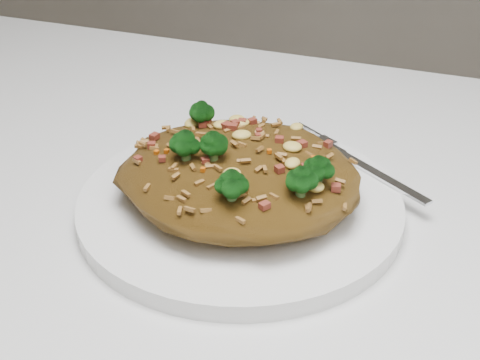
{
  "coord_description": "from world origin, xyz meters",
  "views": [
    {
      "loc": [
        0.16,
        -0.35,
        1.04
      ],
      "look_at": [
        0.01,
        0.05,
        0.78
      ],
      "focal_mm": 50.0,
      "sensor_mm": 36.0,
      "label": 1
    }
  ],
  "objects_px": {
    "fried_rice": "(240,166)",
    "fork": "(360,165)",
    "dining_table": "(203,340)",
    "plate": "(240,204)"
  },
  "relations": [
    {
      "from": "fried_rice",
      "to": "fork",
      "type": "xyz_separation_m",
      "value": [
        0.08,
        0.08,
        -0.03
      ]
    },
    {
      "from": "fried_rice",
      "to": "fork",
      "type": "bearing_deg",
      "value": 45.81
    },
    {
      "from": "plate",
      "to": "fork",
      "type": "relative_size",
      "value": 1.75
    },
    {
      "from": "plate",
      "to": "fried_rice",
      "type": "bearing_deg",
      "value": -69.34
    },
    {
      "from": "dining_table",
      "to": "fried_rice",
      "type": "height_order",
      "value": "fried_rice"
    },
    {
      "from": "dining_table",
      "to": "plate",
      "type": "distance_m",
      "value": 0.11
    },
    {
      "from": "fork",
      "to": "dining_table",
      "type": "bearing_deg",
      "value": -89.82
    },
    {
      "from": "dining_table",
      "to": "plate",
      "type": "relative_size",
      "value": 4.78
    },
    {
      "from": "fried_rice",
      "to": "fork",
      "type": "height_order",
      "value": "fried_rice"
    },
    {
      "from": "fried_rice",
      "to": "fork",
      "type": "distance_m",
      "value": 0.11
    }
  ]
}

